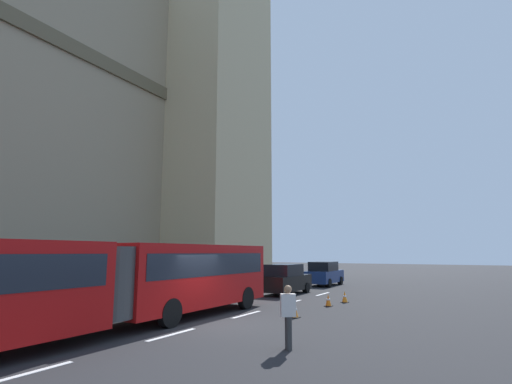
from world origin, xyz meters
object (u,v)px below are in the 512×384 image
(articulated_bus, at_px, (100,279))
(traffic_cone_west, at_px, (295,310))
(pedestrian_near_cones, at_px, (288,314))
(sedan_trailing, at_px, (324,274))
(traffic_cone_middle, at_px, (328,300))
(sedan_lead, at_px, (285,279))
(traffic_cone_east, at_px, (345,297))

(articulated_bus, distance_m, traffic_cone_west, 7.51)
(traffic_cone_west, distance_m, pedestrian_near_cones, 5.14)
(sedan_trailing, relative_size, traffic_cone_middle, 7.59)
(sedan_trailing, bearing_deg, pedestrian_near_cones, -162.95)
(sedan_lead, height_order, traffic_cone_west, sedan_lead)
(traffic_cone_middle, relative_size, traffic_cone_east, 1.00)
(sedan_trailing, height_order, traffic_cone_east, sedan_trailing)
(articulated_bus, xyz_separation_m, sedan_trailing, (21.16, 0.06, -0.83))
(articulated_bus, xyz_separation_m, sedan_lead, (13.85, 0.02, -0.83))
(traffic_cone_west, height_order, pedestrian_near_cones, pedestrian_near_cones)
(sedan_trailing, xyz_separation_m, traffic_cone_west, (-15.02, -4.13, -0.63))
(traffic_cone_west, bearing_deg, traffic_cone_middle, -1.05)
(sedan_lead, height_order, traffic_cone_middle, sedan_lead)
(sedan_trailing, height_order, pedestrian_near_cones, sedan_trailing)
(sedan_lead, xyz_separation_m, pedestrian_near_cones, (-12.44, -6.02, -0.00))
(sedan_lead, bearing_deg, sedan_trailing, 0.33)
(sedan_lead, relative_size, sedan_trailing, 1.00)
(traffic_cone_middle, bearing_deg, pedestrian_near_cones, -167.74)
(articulated_bus, relative_size, pedestrian_near_cones, 10.30)
(traffic_cone_west, xyz_separation_m, traffic_cone_east, (5.59, -0.34, 0.00))
(sedan_trailing, xyz_separation_m, traffic_cone_east, (-9.43, -4.48, -0.63))
(articulated_bus, relative_size, sedan_trailing, 3.96)
(traffic_cone_west, xyz_separation_m, traffic_cone_middle, (3.81, -0.07, 0.00))
(sedan_lead, height_order, pedestrian_near_cones, sedan_lead)
(articulated_bus, distance_m, pedestrian_near_cones, 6.22)
(articulated_bus, relative_size, sedan_lead, 3.96)
(traffic_cone_east, distance_m, pedestrian_near_cones, 10.46)
(traffic_cone_east, xyz_separation_m, pedestrian_near_cones, (-10.32, -1.58, 0.63))
(sedan_lead, xyz_separation_m, sedan_trailing, (7.32, 0.04, 0.00))
(sedan_trailing, bearing_deg, traffic_cone_middle, -159.45)
(sedan_lead, distance_m, sedan_trailing, 7.32)
(sedan_trailing, bearing_deg, sedan_lead, -179.67)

